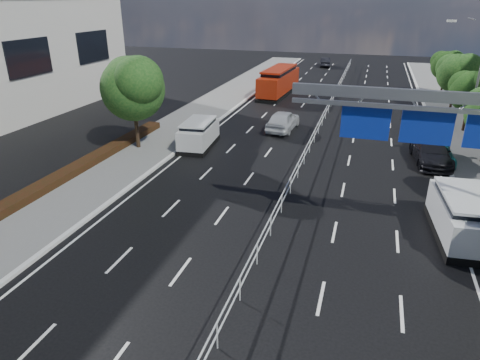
% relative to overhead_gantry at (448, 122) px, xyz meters
% --- Properties ---
extents(median_fence, '(0.05, 85.00, 1.02)m').
position_rel_overhead_gantry_xyz_m(median_fence, '(-6.74, 12.45, -5.08)').
color(median_fence, silver).
rests_on(median_fence, ground).
extents(overhead_gantry, '(10.24, 0.38, 7.45)m').
position_rel_overhead_gantry_xyz_m(overhead_gantry, '(0.00, 0.00, 0.00)').
color(overhead_gantry, gray).
rests_on(overhead_gantry, ground).
extents(streetlight_far, '(2.78, 2.40, 9.00)m').
position_rel_overhead_gantry_xyz_m(streetlight_far, '(3.76, 15.95, -0.40)').
color(streetlight_far, gray).
rests_on(streetlight_far, ground).
extents(near_tree_back, '(4.84, 4.51, 6.69)m').
position_rel_overhead_gantry_xyz_m(near_tree_back, '(-18.68, 7.92, -1.00)').
color(near_tree_back, black).
rests_on(near_tree_back, ground).
extents(far_tree_f, '(3.52, 3.28, 5.02)m').
position_rel_overhead_gantry_xyz_m(far_tree_f, '(4.50, 19.43, -2.12)').
color(far_tree_f, black).
rests_on(far_tree_f, ground).
extents(far_tree_g, '(3.96, 3.69, 5.45)m').
position_rel_overhead_gantry_xyz_m(far_tree_g, '(4.51, 26.92, -1.85)').
color(far_tree_g, black).
rests_on(far_tree_g, ground).
extents(far_tree_h, '(3.41, 3.18, 4.91)m').
position_rel_overhead_gantry_xyz_m(far_tree_h, '(4.50, 34.43, -2.18)').
color(far_tree_h, black).
rests_on(far_tree_h, ground).
extents(white_minivan, '(2.34, 4.69, 1.97)m').
position_rel_overhead_gantry_xyz_m(white_minivan, '(-14.70, 9.64, -4.64)').
color(white_minivan, black).
rests_on(white_minivan, ground).
extents(red_bus, '(2.92, 9.97, 2.94)m').
position_rel_overhead_gantry_xyz_m(red_bus, '(-13.08, 29.47, -4.07)').
color(red_bus, black).
rests_on(red_bus, ground).
extents(near_car_silver, '(2.25, 4.94, 1.64)m').
position_rel_overhead_gantry_xyz_m(near_car_silver, '(-9.71, 15.70, -4.79)').
color(near_car_silver, '#B7B9BF').
rests_on(near_car_silver, ground).
extents(near_car_dark, '(1.99, 4.31, 1.37)m').
position_rel_overhead_gantry_xyz_m(near_car_dark, '(-10.55, 52.30, -4.92)').
color(near_car_dark, black).
rests_on(near_car_dark, ground).
extents(silver_minivan, '(2.60, 5.29, 2.13)m').
position_rel_overhead_gantry_xyz_m(silver_minivan, '(1.56, 1.21, -4.56)').
color(silver_minivan, black).
rests_on(silver_minivan, ground).
extents(parked_car_teal, '(2.12, 4.45, 1.23)m').
position_rel_overhead_gantry_xyz_m(parked_car_teal, '(1.56, 11.24, -4.99)').
color(parked_car_teal, '#166667').
rests_on(parked_car_teal, ground).
extents(parked_car_dark, '(2.62, 5.36, 1.50)m').
position_rel_overhead_gantry_xyz_m(parked_car_dark, '(1.19, 11.11, -4.86)').
color(parked_car_dark, black).
rests_on(parked_car_dark, ground).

